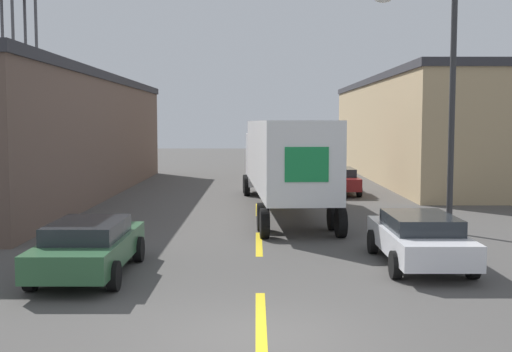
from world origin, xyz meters
name	(u,v)px	position (x,y,z in m)	size (l,w,h in m)	color
ground_plane	(264,339)	(0.00, 0.00, 0.00)	(160.00, 160.00, 0.00)	#4C4947
road_centerline	(262,243)	(0.00, 8.69, 0.00)	(0.20, 19.25, 0.01)	yellow
warehouse_left	(1,135)	(-13.21, 21.80, 3.06)	(12.11, 28.27, 6.11)	brown
warehouse_right	(454,129)	(12.86, 31.95, 3.29)	(11.40, 28.70, 6.57)	tan
semi_truck	(285,157)	(1.01, 16.23, 2.27)	(3.62, 15.24, 3.77)	silver
parked_car_left_near	(92,245)	(-4.14, 4.60, 0.74)	(2.05, 4.80, 1.35)	#2D5B38
parked_car_right_far	(340,180)	(4.14, 22.47, 0.74)	(2.05, 4.80, 1.35)	maroon
parked_car_right_near	(422,237)	(4.14, 5.71, 0.74)	(2.05, 4.80, 1.35)	silver
street_lamp	(446,94)	(6.09, 10.65, 4.65)	(2.73, 0.32, 7.98)	#2D2D30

